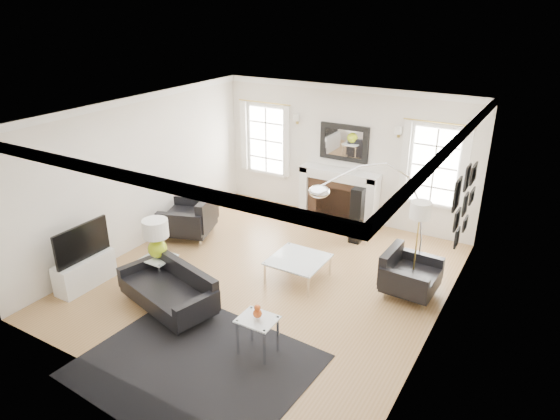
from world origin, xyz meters
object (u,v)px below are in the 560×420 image
Objects in this scene: gourd_lamp at (156,236)px; arc_floor_lamp at (372,222)px; fireplace at (338,196)px; coffee_table at (298,260)px; sofa at (171,290)px; armchair_right at (407,275)px; armchair_left at (192,218)px.

arc_floor_lamp is at bearing 28.16° from gourd_lamp.
fireplace is 2.62m from coffee_table.
coffee_table is 1.42m from arc_floor_lamp.
sofa reaches higher than coffee_table.
gourd_lamp reaches higher than sofa.
armchair_right reaches higher than coffee_table.
sofa is 2.45m from armchair_left.
gourd_lamp is at bearing -153.42° from armchair_right.
arc_floor_lamp is at bearing -1.36° from armchair_left.
gourd_lamp is at bearing -66.83° from armchair_left.
armchair_right is at bearing -44.17° from fireplace.
armchair_left is (-1.31, 2.07, 0.09)m from sofa.
arc_floor_lamp is (-0.58, -0.19, 0.86)m from armchair_right.
gourd_lamp reaches higher than coffee_table.
sofa is at bearing -57.72° from armchair_left.
armchair_left is 1.93× the size of gourd_lamp.
fireplace reaches higher than armchair_left.
gourd_lamp is at bearing -151.84° from arc_floor_lamp.
arc_floor_lamp is (2.97, 1.59, 0.31)m from gourd_lamp.
armchair_left is 4.27m from armchair_right.
gourd_lamp is (-3.55, -1.78, 0.55)m from armchair_right.
fireplace is at bearing 99.93° from coffee_table.
gourd_lamp is (-1.42, -3.86, 0.34)m from fireplace.
sofa is (-0.82, -4.25, -0.25)m from fireplace.
fireplace is 2.99m from armchair_right.
arc_floor_lamp reaches higher than gourd_lamp.
coffee_table is 2.32m from gourd_lamp.
gourd_lamp is (0.72, -1.68, 0.50)m from armchair_left.
arc_floor_lamp is at bearing 39.85° from sofa.
arc_floor_lamp reaches higher than armchair_right.
gourd_lamp is 0.30× the size of arc_floor_lamp.
coffee_table is at bearing -164.45° from arc_floor_lamp.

